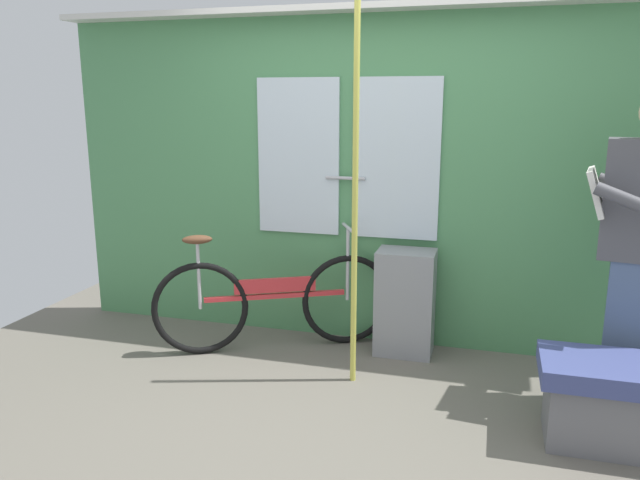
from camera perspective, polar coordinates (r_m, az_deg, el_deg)
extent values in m
cube|color=#666056|center=(3.62, 1.09, -15.99)|extent=(5.60, 3.97, 0.04)
cube|color=#4C8C56|center=(4.37, 5.13, 5.16)|extent=(4.60, 0.08, 2.29)
cube|color=silver|center=(4.43, -2.01, 7.70)|extent=(0.60, 0.02, 1.10)
cube|color=silver|center=(4.27, 7.05, 7.41)|extent=(0.60, 0.02, 1.10)
cylinder|color=#B2B2B7|center=(4.33, 2.35, 5.75)|extent=(0.28, 0.02, 0.02)
cube|color=silver|center=(4.27, 5.19, 20.65)|extent=(4.60, 0.28, 0.04)
torus|color=black|center=(4.43, 2.54, -5.54)|extent=(0.61, 0.33, 0.66)
torus|color=black|center=(4.32, -11.02, -6.26)|extent=(0.61, 0.33, 0.66)
cube|color=red|center=(4.32, -4.16, -5.18)|extent=(0.89, 0.47, 0.03)
cube|color=red|center=(4.30, -4.18, -4.20)|extent=(0.52, 0.28, 0.10)
cylinder|color=#B7B7BC|center=(4.25, -11.16, -3.16)|extent=(0.02, 0.02, 0.49)
ellipsoid|color=brown|center=(4.19, -11.30, 0.04)|extent=(0.22, 0.17, 0.06)
cylinder|color=#B7B7BC|center=(4.35, 2.58, -2.25)|extent=(0.02, 0.02, 0.53)
cylinder|color=#B7B7BC|center=(4.29, 2.61, 1.15)|extent=(0.22, 0.40, 0.02)
cube|color=slate|center=(3.90, 27.26, -7.93)|extent=(0.37, 0.24, 0.87)
cube|color=silver|center=(3.71, 24.21, 4.09)|extent=(0.16, 0.35, 0.26)
cylinder|color=#4C4C51|center=(3.49, 26.39, 3.39)|extent=(0.31, 0.12, 0.17)
cylinder|color=#4C4C51|center=(3.93, 26.35, 4.32)|extent=(0.31, 0.12, 0.17)
cube|color=gray|center=(4.29, 7.88, -5.74)|extent=(0.39, 0.28, 0.73)
cylinder|color=#C6C14C|center=(3.64, 3.26, 3.63)|extent=(0.04, 0.04, 2.29)
cube|color=#3D477F|center=(3.47, 25.49, -10.94)|extent=(0.70, 0.44, 0.10)
cube|color=slate|center=(3.56, 25.13, -14.27)|extent=(0.60, 0.36, 0.35)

